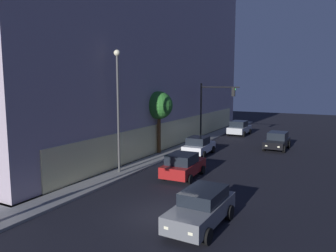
% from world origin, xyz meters
% --- Properties ---
extents(ground_plane, '(120.00, 120.00, 0.00)m').
position_xyz_m(ground_plane, '(0.00, 0.00, 0.00)').
color(ground_plane, black).
extents(modern_building, '(38.84, 25.18, 21.19)m').
position_xyz_m(modern_building, '(16.27, 19.80, 10.52)').
color(modern_building, '#4C4C51').
rests_on(modern_building, ground).
extents(traffic_light_far_corner, '(0.49, 4.25, 6.27)m').
position_xyz_m(traffic_light_far_corner, '(19.82, 4.98, 4.35)').
color(traffic_light_far_corner, black).
rests_on(traffic_light_far_corner, sidewalk_corner).
extents(street_lamp_sidewalk, '(0.44, 0.44, 8.56)m').
position_xyz_m(street_lamp_sidewalk, '(5.00, 6.48, 5.47)').
color(street_lamp_sidewalk, '#464646').
rests_on(street_lamp_sidewalk, sidewalk_corner).
extents(sidewalk_tree, '(2.49, 2.49, 5.57)m').
position_xyz_m(sidewalk_tree, '(11.91, 7.14, 4.42)').
color(sidewalk_tree, brown).
rests_on(sidewalk_tree, sidewalk_corner).
extents(car_grey, '(4.51, 2.07, 1.68)m').
position_xyz_m(car_grey, '(-0.25, -2.00, 0.88)').
color(car_grey, slate).
rests_on(car_grey, ground).
extents(car_red, '(4.09, 2.26, 1.69)m').
position_xyz_m(car_red, '(6.29, 2.04, 0.85)').
color(car_red, maroon).
rests_on(car_red, ground).
extents(car_white, '(4.10, 2.16, 1.66)m').
position_xyz_m(car_white, '(13.39, 3.85, 0.83)').
color(car_white, silver).
rests_on(car_white, ground).
extents(car_black, '(4.28, 2.15, 1.68)m').
position_xyz_m(car_black, '(19.29, -1.96, 0.86)').
color(car_black, black).
rests_on(car_black, ground).
extents(car_silver, '(4.30, 2.24, 1.80)m').
position_xyz_m(car_silver, '(26.16, 3.76, 0.91)').
color(car_silver, '#B7BABF').
rests_on(car_silver, ground).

